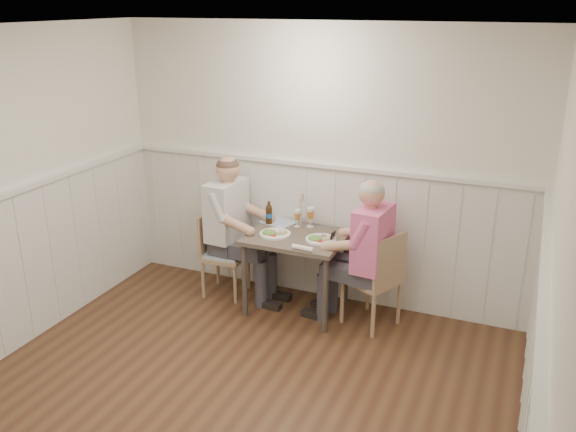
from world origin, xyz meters
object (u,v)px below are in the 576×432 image
at_px(dining_table, 296,246).
at_px(diner_cream, 231,238).
at_px(chair_right, 377,276).
at_px(chair_left, 220,250).
at_px(grass_vase, 300,210).
at_px(man_in_pink, 367,266).
at_px(beer_bottle, 269,214).

height_order(dining_table, diner_cream, diner_cream).
distance_m(chair_right, chair_left, 1.58).
bearing_deg(diner_cream, chair_left, -170.15).
bearing_deg(grass_vase, dining_table, -74.66).
bearing_deg(chair_right, chair_left, 178.40).
bearing_deg(chair_left, man_in_pink, -2.89).
height_order(dining_table, chair_left, chair_left).
xyz_separation_m(man_in_pink, grass_vase, (-0.75, 0.31, 0.32)).
relative_size(chair_right, grass_vase, 2.68).
bearing_deg(chair_right, diner_cream, 177.51).
xyz_separation_m(dining_table, diner_cream, (-0.70, 0.06, -0.05)).
height_order(dining_table, grass_vase, grass_vase).
bearing_deg(dining_table, chair_left, 177.42).
distance_m(dining_table, grass_vase, 0.38).
relative_size(chair_right, beer_bottle, 3.94).
xyz_separation_m(chair_right, chair_left, (-1.58, 0.04, -0.03)).
bearing_deg(diner_cream, man_in_pink, -3.94).
xyz_separation_m(chair_right, grass_vase, (-0.84, 0.28, 0.42)).
height_order(chair_left, grass_vase, grass_vase).
distance_m(dining_table, chair_right, 0.78).
relative_size(dining_table, man_in_pink, 0.63).
distance_m(dining_table, diner_cream, 0.71).
bearing_deg(diner_cream, chair_right, -2.49).
bearing_deg(beer_bottle, chair_left, -163.84).
xyz_separation_m(diner_cream, grass_vase, (0.63, 0.21, 0.30)).
relative_size(chair_right, diner_cream, 0.63).
bearing_deg(grass_vase, chair_right, -18.41).
height_order(man_in_pink, grass_vase, man_in_pink).
relative_size(man_in_pink, grass_vase, 4.15).
relative_size(man_in_pink, diner_cream, 0.97).
height_order(chair_right, grass_vase, grass_vase).
height_order(chair_left, beer_bottle, beer_bottle).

